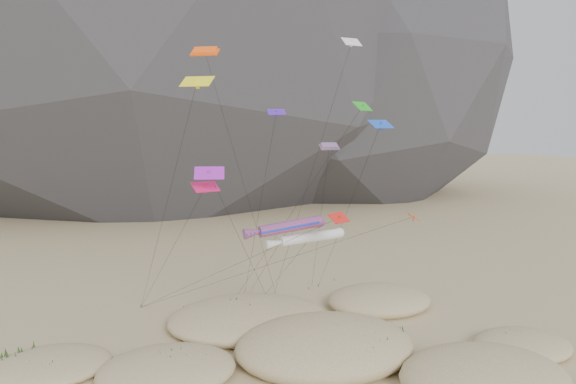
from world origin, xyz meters
The scene contains 8 objects.
dunes centered at (-1.54, 4.10, 0.71)m, with size 48.00×37.96×4.04m.
dune_grass centered at (-0.87, 3.64, 0.85)m, with size 43.54×29.81×1.58m.
kite_stakes centered at (1.31, 23.93, 0.15)m, with size 24.14×6.38×0.30m.
rainbow_tube_kite centered at (-0.54, 9.60, 10.73)m, with size 7.67×16.45×11.59m.
white_tube_kite centered at (1.54, 9.84, 9.54)m, with size 7.52×11.28×10.29m.
orange_parafoil centered at (-5.84, 17.14, 26.20)m, with size 10.79×7.62×27.01m.
multi_parafoil centered at (5.49, 13.88, 17.30)m, with size 4.23×12.00×17.97m.
delta_kites centered at (0.20, 10.21, 17.95)m, with size 24.58×20.60×28.28m.
Camera 1 is at (-17.93, -35.91, 19.87)m, focal length 35.00 mm.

